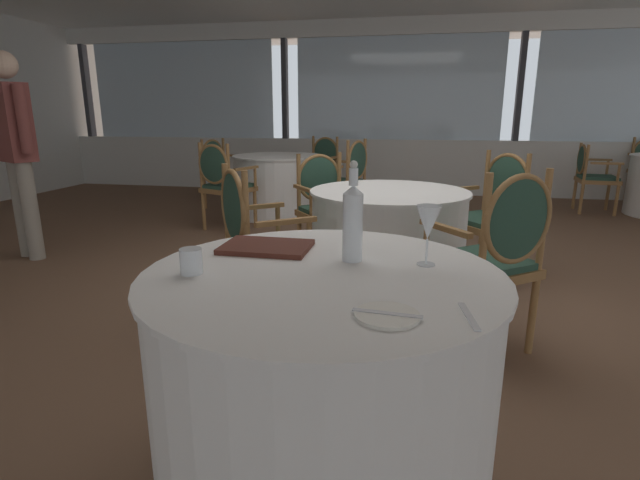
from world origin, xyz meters
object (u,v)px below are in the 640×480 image
at_px(dining_chair_0_1, 325,199).
at_px(dining_chair_0_3, 496,249).
at_px(water_tumbler, 191,261).
at_px(water_bottle, 353,221).
at_px(dining_chair_1_1, 223,180).
at_px(dining_chair_1_3, 321,165).
at_px(dining_chair_2_2, 591,172).
at_px(dining_chair_1_0, 220,167).
at_px(dining_chair_1_2, 348,175).
at_px(side_plate, 387,315).
at_px(diner_person_0, 16,144).
at_px(menu_book, 266,247).
at_px(wine_glass, 428,223).
at_px(dining_chair_0_0, 493,206).
at_px(dining_chair_0_2, 254,233).

height_order(dining_chair_0_1, dining_chair_0_3, dining_chair_0_3).
distance_m(water_tumbler, dining_chair_0_3, 1.61).
xyz_separation_m(water_bottle, dining_chair_1_1, (-1.84, 3.26, -0.33)).
xyz_separation_m(dining_chair_1_3, dining_chair_2_2, (3.56, 0.05, -0.03)).
bearing_deg(dining_chair_1_0, dining_chair_1_2, 0.00).
height_order(dining_chair_0_3, dining_chair_1_2, dining_chair_0_3).
height_order(side_plate, water_bottle, water_bottle).
distance_m(dining_chair_1_1, dining_chair_1_2, 1.40).
height_order(dining_chair_1_2, diner_person_0, diner_person_0).
relative_size(menu_book, dining_chair_0_3, 0.34).
bearing_deg(dining_chair_1_2, wine_glass, 123.35).
xyz_separation_m(side_plate, dining_chair_1_2, (-0.70, 4.29, -0.18)).
xyz_separation_m(side_plate, dining_chair_0_0, (0.66, 2.72, -0.20)).
height_order(dining_chair_0_1, dining_chair_1_2, dining_chair_1_2).
distance_m(water_bottle, dining_chair_1_3, 5.24).
xyz_separation_m(dining_chair_0_2, dining_chair_1_3, (-0.38, 4.05, -0.01)).
xyz_separation_m(side_plate, menu_book, (-0.50, 0.56, 0.01)).
height_order(dining_chair_0_3, dining_chair_2_2, dining_chair_0_3).
distance_m(dining_chair_0_0, dining_chair_0_2, 1.96).
distance_m(dining_chair_1_2, dining_chair_2_2, 3.28).
bearing_deg(water_bottle, dining_chair_1_0, 117.82).
relative_size(dining_chair_0_1, dining_chair_2_2, 1.05).
bearing_deg(dining_chair_0_2, side_plate, -97.37).
height_order(wine_glass, menu_book, wine_glass).
bearing_deg(dining_chair_1_0, menu_book, -43.97).
height_order(menu_book, dining_chair_1_2, dining_chair_1_2).
bearing_deg(dining_chair_0_3, dining_chair_2_2, -60.37).
height_order(water_tumbler, dining_chair_0_0, dining_chair_0_0).
distance_m(water_tumbler, dining_chair_1_1, 3.75).
bearing_deg(dining_chair_0_2, menu_book, -105.85).
relative_size(side_plate, water_tumbler, 2.03).
bearing_deg(dining_chair_2_2, dining_chair_1_0, -168.09).
xyz_separation_m(water_tumbler, dining_chair_1_0, (-1.89, 4.79, -0.25)).
bearing_deg(menu_book, dining_chair_1_2, 93.54).
bearing_deg(dining_chair_1_3, dining_chair_0_2, 26.72).
xyz_separation_m(water_bottle, diner_person_0, (-3.16, 1.95, 0.11)).
xyz_separation_m(water_bottle, dining_chair_1_0, (-2.40, 4.54, -0.35)).
bearing_deg(dining_chair_0_3, dining_chair_0_1, 0.00).
distance_m(wine_glass, dining_chair_0_2, 1.49).
distance_m(dining_chair_1_0, dining_chair_1_3, 1.40).
xyz_separation_m(wine_glass, dining_chair_0_1, (-0.81, 2.42, -0.36)).
relative_size(wine_glass, dining_chair_0_1, 0.23).
height_order(wine_glass, water_tumbler, wine_glass).
bearing_deg(wine_glass, dining_chair_1_0, 120.33).
bearing_deg(dining_chair_1_0, water_tumbler, -47.06).
bearing_deg(dining_chair_1_0, dining_chair_0_3, -29.04).
bearing_deg(water_tumbler, dining_chair_1_3, 96.51).
distance_m(wine_glass, dining_chair_0_0, 2.34).
bearing_deg(dining_chair_0_2, dining_chair_2_2, 14.72).
distance_m(dining_chair_0_3, dining_chair_1_1, 3.43).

